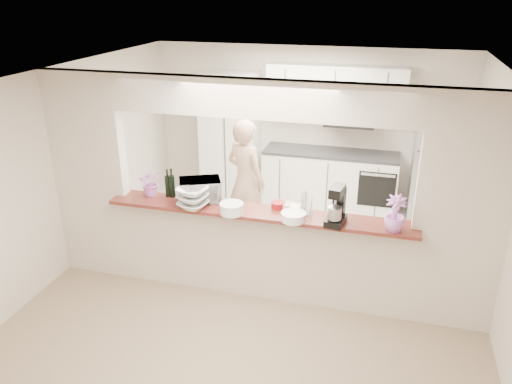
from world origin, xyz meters
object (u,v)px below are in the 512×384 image
at_px(refrigerator, 438,167).
at_px(toaster_oven, 200,190).
at_px(stand_mixer, 337,207).
at_px(person, 246,182).

distance_m(refrigerator, toaster_oven, 3.80).
height_order(stand_mixer, person, person).
bearing_deg(refrigerator, toaster_oven, -136.61).
xyz_separation_m(stand_mixer, person, (-1.38, 1.43, -0.41)).
relative_size(stand_mixer, person, 0.24).
height_order(refrigerator, person, person).
distance_m(refrigerator, person, 2.92).
xyz_separation_m(refrigerator, toaster_oven, (-2.75, -2.60, 0.37)).
distance_m(refrigerator, stand_mixer, 3.06).
bearing_deg(stand_mixer, toaster_oven, 173.16).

